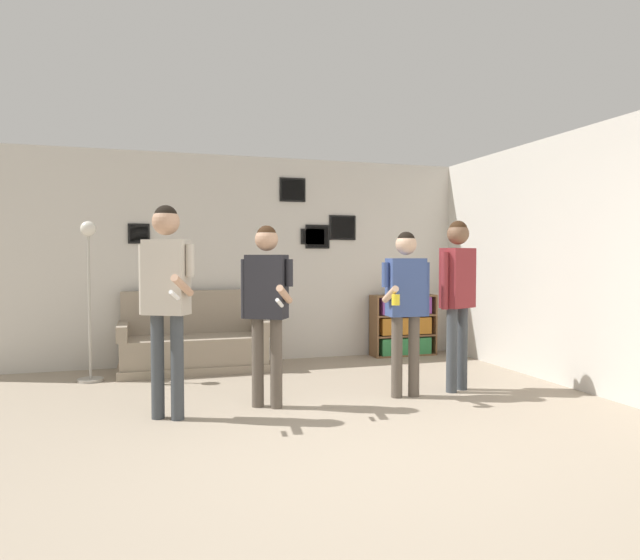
# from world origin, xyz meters

# --- Properties ---
(ground_plane) EXTENTS (20.00, 20.00, 0.00)m
(ground_plane) POSITION_xyz_m (0.00, 0.00, 0.00)
(ground_plane) COLOR gray
(wall_back) EXTENTS (8.07, 0.08, 2.70)m
(wall_back) POSITION_xyz_m (0.00, 4.00, 1.35)
(wall_back) COLOR beige
(wall_back) RESTS_ON ground_plane
(wall_right) EXTENTS (0.06, 6.37, 2.70)m
(wall_right) POSITION_xyz_m (2.87, 1.99, 1.35)
(wall_right) COLOR beige
(wall_right) RESTS_ON ground_plane
(couch) EXTENTS (1.76, 0.80, 0.96)m
(couch) POSITION_xyz_m (-0.87, 3.59, 0.31)
(couch) COLOR gray
(couch) RESTS_ON ground_plane
(bookshelf) EXTENTS (0.91, 0.30, 0.85)m
(bookshelf) POSITION_xyz_m (2.03, 3.78, 0.42)
(bookshelf) COLOR brown
(bookshelf) RESTS_ON ground_plane
(floor_lamp) EXTENTS (0.28, 0.28, 1.77)m
(floor_lamp) POSITION_xyz_m (-2.02, 3.27, 1.08)
(floor_lamp) COLOR #ADA89E
(floor_lamp) RESTS_ON ground_plane
(person_player_foreground_left) EXTENTS (0.45, 0.61, 1.81)m
(person_player_foreground_left) POSITION_xyz_m (-1.26, 1.48, 1.13)
(person_player_foreground_left) COLOR #3D4247
(person_player_foreground_left) RESTS_ON ground_plane
(person_player_foreground_center) EXTENTS (0.44, 0.59, 1.67)m
(person_player_foreground_center) POSITION_xyz_m (-0.38, 1.61, 1.02)
(person_player_foreground_center) COLOR brown
(person_player_foreground_center) RESTS_ON ground_plane
(person_watcher_holding_cup) EXTENTS (0.51, 0.40, 1.63)m
(person_watcher_holding_cup) POSITION_xyz_m (1.01, 1.59, 0.99)
(person_watcher_holding_cup) COLOR brown
(person_watcher_holding_cup) RESTS_ON ground_plane
(person_spectator_near_bookshelf) EXTENTS (0.46, 0.33, 1.75)m
(person_spectator_near_bookshelf) POSITION_xyz_m (1.62, 1.66, 1.08)
(person_spectator_near_bookshelf) COLOR #3D4247
(person_spectator_near_bookshelf) RESTS_ON ground_plane
(bottle_on_floor) EXTENTS (0.07, 0.07, 0.25)m
(bottle_on_floor) POSITION_xyz_m (-1.31, 2.88, 0.10)
(bottle_on_floor) COLOR #3D6638
(bottle_on_floor) RESTS_ON ground_plane
(drinking_cup) EXTENTS (0.08, 0.08, 0.11)m
(drinking_cup) POSITION_xyz_m (2.07, 3.78, 0.91)
(drinking_cup) COLOR blue
(drinking_cup) RESTS_ON bookshelf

